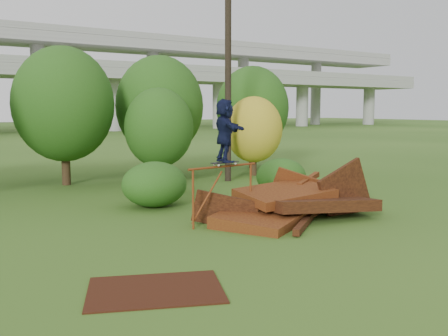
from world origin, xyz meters
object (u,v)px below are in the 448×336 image
skater (225,131)px  flat_plate (155,290)px  utility_pole (228,67)px  scrap_pile (291,205)px

skater → flat_plate: size_ratio=0.74×
skater → flat_plate: bearing=145.0°
flat_plate → utility_pole: (8.56, 10.59, 5.02)m
scrap_pile → flat_plate: bearing=-151.5°
flat_plate → utility_pole: 14.52m
scrap_pile → skater: size_ratio=3.28×
flat_plate → skater: bearing=43.7°
flat_plate → utility_pole: size_ratio=0.24×
skater → flat_plate: skater is taller
flat_plate → utility_pole: utility_pole is taller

